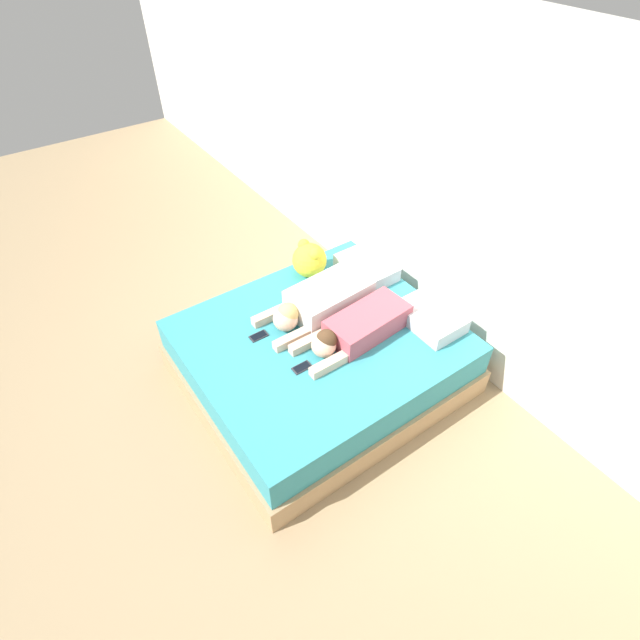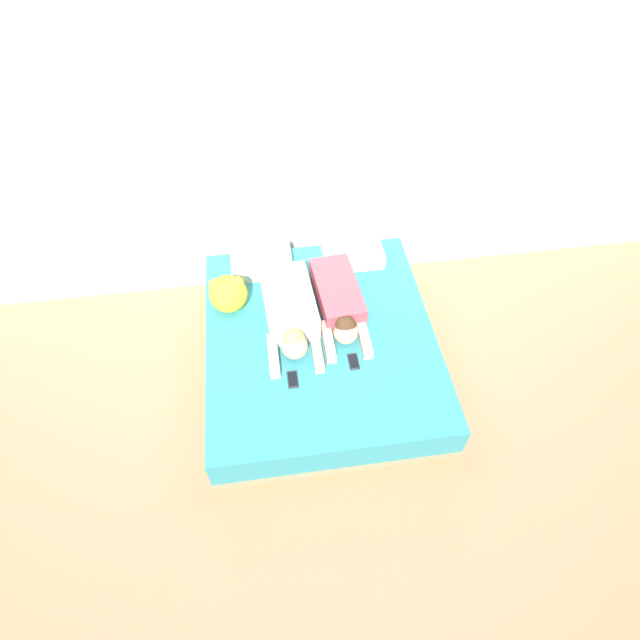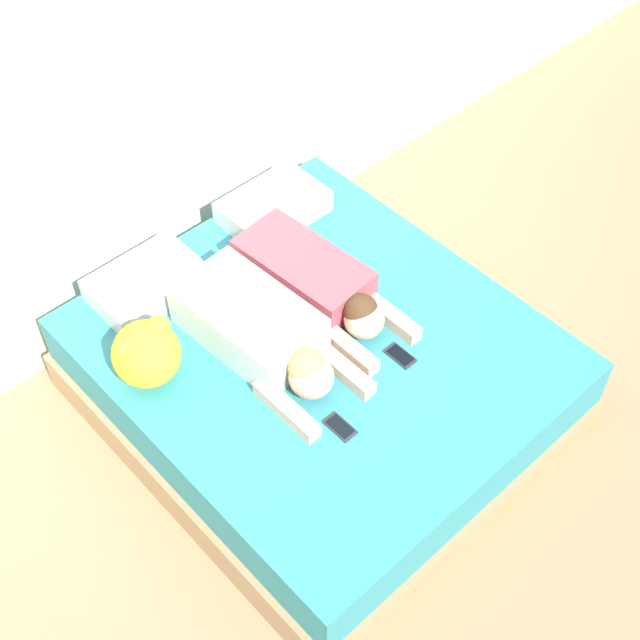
# 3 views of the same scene
# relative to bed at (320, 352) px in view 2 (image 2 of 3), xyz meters

# --- Properties ---
(ground_plane) EXTENTS (12.00, 12.00, 0.00)m
(ground_plane) POSITION_rel_bed_xyz_m (0.00, 0.00, -0.24)
(ground_plane) COLOR #9E8460
(wall_back) EXTENTS (12.00, 0.06, 2.60)m
(wall_back) POSITION_rel_bed_xyz_m (0.00, 1.15, 1.06)
(wall_back) COLOR silver
(wall_back) RESTS_ON ground_plane
(bed) EXTENTS (1.78, 1.99, 0.50)m
(bed) POSITION_rel_bed_xyz_m (0.00, 0.00, 0.00)
(bed) COLOR tan
(bed) RESTS_ON ground_plane
(pillow_head_left) EXTENTS (0.50, 0.35, 0.12)m
(pillow_head_left) POSITION_rel_bed_xyz_m (-0.39, 0.76, 0.31)
(pillow_head_left) COLOR silver
(pillow_head_left) RESTS_ON bed
(pillow_head_right) EXTENTS (0.50, 0.35, 0.12)m
(pillow_head_right) POSITION_rel_bed_xyz_m (0.39, 0.76, 0.31)
(pillow_head_right) COLOR silver
(pillow_head_right) RESTS_ON bed
(person_left) EXTENTS (0.41, 0.94, 0.22)m
(person_left) POSITION_rel_bed_xyz_m (-0.21, 0.15, 0.36)
(person_left) COLOR silver
(person_left) RESTS_ON bed
(person_right) EXTENTS (0.36, 0.94, 0.21)m
(person_right) POSITION_rel_bed_xyz_m (0.18, 0.20, 0.34)
(person_right) COLOR #B24C59
(person_right) RESTS_ON bed
(cell_phone_left) EXTENTS (0.07, 0.14, 0.01)m
(cell_phone_left) POSITION_rel_bed_xyz_m (-0.25, -0.39, 0.26)
(cell_phone_left) COLOR #2D2D33
(cell_phone_left) RESTS_ON bed
(cell_phone_right) EXTENTS (0.07, 0.14, 0.01)m
(cell_phone_right) POSITION_rel_bed_xyz_m (0.20, -0.30, 0.26)
(cell_phone_right) COLOR #2D2D33
(cell_phone_right) RESTS_ON bed
(plush_toy) EXTENTS (0.29, 0.29, 0.31)m
(plush_toy) POSITION_rel_bed_xyz_m (-0.66, 0.36, 0.41)
(plush_toy) COLOR yellow
(plush_toy) RESTS_ON bed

